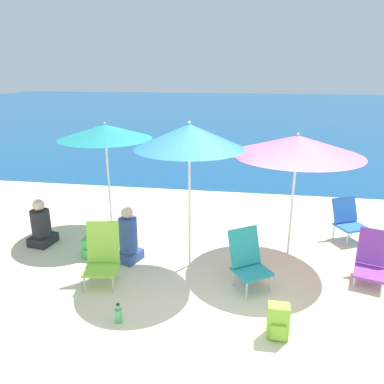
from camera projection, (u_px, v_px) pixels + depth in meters
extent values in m
plane|color=beige|center=(204.00, 317.00, 4.61)|extent=(60.00, 60.00, 0.00)
cube|color=navy|center=(247.00, 110.00, 28.05)|extent=(60.00, 40.00, 0.01)
cylinder|color=white|center=(292.00, 207.00, 5.93)|extent=(0.04, 0.04, 1.67)
cone|color=pink|center=(297.00, 145.00, 5.62)|extent=(1.98, 1.98, 0.30)
sphere|color=white|center=(298.00, 134.00, 5.57)|extent=(0.04, 0.04, 0.04)
cylinder|color=white|center=(190.00, 210.00, 5.54)|extent=(0.04, 0.04, 1.85)
cone|color=blue|center=(189.00, 136.00, 5.20)|extent=(1.57, 1.57, 0.35)
sphere|color=white|center=(189.00, 122.00, 5.14)|extent=(0.04, 0.04, 0.04)
cylinder|color=white|center=(109.00, 185.00, 6.96)|extent=(0.04, 0.04, 1.72)
cone|color=teal|center=(105.00, 132.00, 6.65)|extent=(1.67, 1.67, 0.26)
sphere|color=white|center=(104.00, 123.00, 6.60)|extent=(0.04, 0.04, 0.04)
cylinder|color=silver|center=(347.00, 239.00, 6.43)|extent=(0.02, 0.02, 0.25)
cylinder|color=silver|center=(366.00, 236.00, 6.54)|extent=(0.02, 0.02, 0.25)
cylinder|color=silver|center=(334.00, 231.00, 6.75)|extent=(0.02, 0.02, 0.25)
cylinder|color=silver|center=(352.00, 229.00, 6.87)|extent=(0.02, 0.02, 0.25)
cube|color=blue|center=(351.00, 226.00, 6.60)|extent=(0.61, 0.59, 0.04)
cube|color=blue|center=(345.00, 210.00, 6.72)|extent=(0.51, 0.38, 0.43)
cylinder|color=silver|center=(85.00, 285.00, 5.10)|extent=(0.02, 0.02, 0.23)
cylinder|color=silver|center=(113.00, 285.00, 5.09)|extent=(0.02, 0.02, 0.23)
cylinder|color=silver|center=(92.00, 271.00, 5.43)|extent=(0.02, 0.02, 0.23)
cylinder|color=silver|center=(118.00, 271.00, 5.43)|extent=(0.02, 0.02, 0.23)
cube|color=#8ECC3D|center=(101.00, 269.00, 5.22)|extent=(0.52, 0.48, 0.04)
cube|color=#8ECC3D|center=(103.00, 242.00, 5.32)|extent=(0.47, 0.20, 0.61)
cylinder|color=silver|center=(247.00, 291.00, 4.93)|extent=(0.02, 0.02, 0.26)
cylinder|color=silver|center=(271.00, 284.00, 5.09)|extent=(0.02, 0.02, 0.26)
cylinder|color=silver|center=(233.00, 278.00, 5.24)|extent=(0.02, 0.02, 0.26)
cylinder|color=silver|center=(256.00, 272.00, 5.39)|extent=(0.02, 0.02, 0.26)
cube|color=teal|center=(252.00, 271.00, 5.12)|extent=(0.61, 0.60, 0.04)
cube|color=teal|center=(244.00, 247.00, 5.21)|extent=(0.48, 0.41, 0.52)
cylinder|color=silver|center=(354.00, 282.00, 5.23)|extent=(0.02, 0.02, 0.15)
cylinder|color=silver|center=(381.00, 288.00, 5.09)|extent=(0.02, 0.02, 0.15)
cylinder|color=silver|center=(356.00, 268.00, 5.60)|extent=(0.02, 0.02, 0.15)
cylinder|color=silver|center=(382.00, 273.00, 5.46)|extent=(0.02, 0.02, 0.15)
cube|color=purple|center=(369.00, 272.00, 5.32)|extent=(0.54, 0.61, 0.04)
cube|color=purple|center=(373.00, 247.00, 5.45)|extent=(0.45, 0.33, 0.50)
cube|color=#262628|center=(43.00, 240.00, 6.52)|extent=(0.41, 0.46, 0.16)
cylinder|color=#262628|center=(41.00, 223.00, 6.43)|extent=(0.32, 0.32, 0.46)
sphere|color=beige|center=(38.00, 205.00, 6.32)|extent=(0.20, 0.20, 0.20)
cube|color=#334C8C|center=(129.00, 256.00, 5.96)|extent=(0.43, 0.46, 0.16)
cylinder|color=#334C8C|center=(128.00, 235.00, 5.85)|extent=(0.29, 0.29, 0.57)
sphere|color=beige|center=(127.00, 213.00, 5.73)|extent=(0.19, 0.19, 0.19)
cube|color=#8ECC3D|center=(278.00, 321.00, 4.22)|extent=(0.24, 0.17, 0.41)
cube|color=#8ECC3D|center=(278.00, 333.00, 4.15)|extent=(0.17, 0.03, 0.19)
cube|color=#47B756|center=(92.00, 247.00, 6.08)|extent=(0.26, 0.23, 0.32)
cube|color=#47B756|center=(89.00, 254.00, 5.97)|extent=(0.18, 0.03, 0.14)
cylinder|color=#4CB266|center=(119.00, 316.00, 4.49)|extent=(0.08, 0.08, 0.18)
cylinder|color=#4CB266|center=(118.00, 307.00, 4.46)|extent=(0.04, 0.04, 0.06)
cylinder|color=black|center=(118.00, 305.00, 4.45)|extent=(0.04, 0.04, 0.02)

